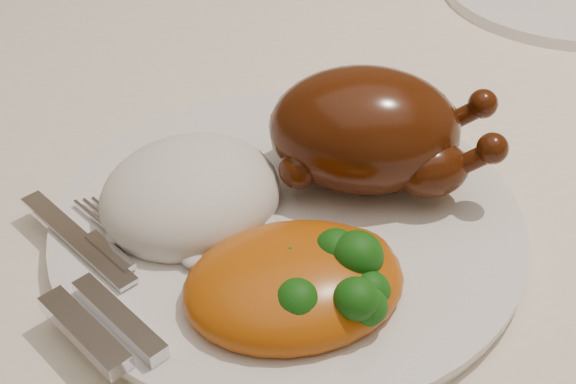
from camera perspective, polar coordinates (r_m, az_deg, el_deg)
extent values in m
cube|color=brown|center=(0.67, 8.99, 4.98)|extent=(1.60, 0.90, 0.04)
cube|color=white|center=(0.66, 9.20, 6.71)|extent=(1.72, 1.02, 0.01)
cylinder|color=white|center=(0.51, 0.00, -2.30)|extent=(0.39, 0.39, 0.01)
ellipsoid|color=#491D07|center=(0.52, 5.44, 4.44)|extent=(0.15, 0.13, 0.08)
ellipsoid|color=#491D07|center=(0.50, 4.76, 5.71)|extent=(0.07, 0.06, 0.03)
ellipsoid|color=#491D07|center=(0.51, 10.24, 1.59)|extent=(0.05, 0.04, 0.04)
sphere|color=#491D07|center=(0.50, 14.33, 3.02)|extent=(0.02, 0.02, 0.02)
ellipsoid|color=#491D07|center=(0.55, 9.89, 4.76)|extent=(0.05, 0.04, 0.04)
sphere|color=#491D07|center=(0.54, 13.69, 6.11)|extent=(0.02, 0.02, 0.02)
sphere|color=#491D07|center=(0.50, 0.75, 1.62)|extent=(0.03, 0.03, 0.03)
sphere|color=#491D07|center=(0.55, 1.13, 5.24)|extent=(0.03, 0.03, 0.03)
ellipsoid|color=white|center=(0.51, -6.92, -0.27)|extent=(0.15, 0.14, 0.06)
ellipsoid|color=#BD5B0C|center=(0.45, 0.42, -6.59)|extent=(0.13, 0.10, 0.04)
ellipsoid|color=#BD5B0C|center=(0.46, 4.12, -4.95)|extent=(0.06, 0.05, 0.03)
ellipsoid|color=#0F430B|center=(0.45, -3.51, -6.30)|extent=(0.02, 0.02, 0.03)
ellipsoid|color=#0F430B|center=(0.43, 0.63, -8.01)|extent=(0.03, 0.03, 0.03)
ellipsoid|color=#0F430B|center=(0.45, 3.45, -4.10)|extent=(0.03, 0.03, 0.02)
ellipsoid|color=#0F430B|center=(0.44, 5.82, -7.06)|extent=(0.02, 0.02, 0.02)
ellipsoid|color=#0F430B|center=(0.45, 0.16, -5.10)|extent=(0.02, 0.02, 0.02)
ellipsoid|color=#0F430B|center=(0.43, 5.59, -8.08)|extent=(0.02, 0.02, 0.02)
ellipsoid|color=#0F430B|center=(0.42, 4.87, -7.57)|extent=(0.02, 0.02, 0.02)
ellipsoid|color=#0F430B|center=(0.44, 4.93, -4.57)|extent=(0.03, 0.03, 0.03)
ellipsoid|color=#0F430B|center=(0.44, 2.71, -7.52)|extent=(0.02, 0.02, 0.02)
ellipsoid|color=#0F430B|center=(0.45, -3.74, -6.44)|extent=(0.03, 0.03, 0.02)
cube|color=silver|center=(0.50, -14.80, -3.18)|extent=(0.06, 0.10, 0.00)
cube|color=silver|center=(0.44, -14.27, -9.59)|extent=(0.05, 0.07, 0.01)
cube|color=silver|center=(0.44, -11.93, -8.79)|extent=(0.05, 0.07, 0.01)
cube|color=silver|center=(0.50, -12.73, -2.76)|extent=(0.05, 0.07, 0.00)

